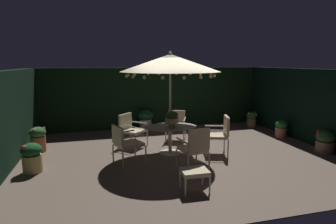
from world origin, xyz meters
The scene contains 19 objects.
ground_plane centered at (0.00, 0.00, -0.01)m, with size 8.54×6.74×0.02m, color brown.
hedge_backdrop_rear centered at (0.00, 3.22, 1.10)m, with size 8.54×0.30×2.20m, color black.
hedge_backdrop_left centered at (-4.12, 0.00, 1.10)m, with size 0.30×6.74×2.20m, color black.
hedge_backdrop_right centered at (4.12, 0.00, 1.10)m, with size 0.30×6.74×2.20m, color black.
patio_dining_table centered at (-0.24, 0.06, 0.57)m, with size 1.41×1.03×0.74m.
patio_umbrella centered at (-0.24, 0.06, 2.37)m, with size 2.54×2.54×2.66m.
centerpiece_planter centered at (-0.24, -0.12, 1.00)m, with size 0.34×0.34×0.46m.
patio_chair_north centered at (-1.46, -0.40, 0.55)m, with size 0.79×0.75×0.94m.
patio_chair_northeast centered at (-0.02, -1.23, 0.57)m, with size 0.65×0.68×0.99m.
patio_chair_east centered at (1.02, -0.30, 0.59)m, with size 0.71×0.70×1.01m.
patio_chair_southeast centered at (0.28, 1.26, 0.52)m, with size 0.76×0.78×0.90m.
patio_chair_south centered at (-1.17, 0.98, 0.54)m, with size 0.84×0.84×0.93m.
ottoman_footrest centered at (-0.36, -2.14, 0.36)m, with size 0.51×0.42×0.41m.
potted_plant_right_far centered at (3.63, 0.69, 0.29)m, with size 0.38×0.38×0.56m.
potted_plant_left_near centered at (3.54, 2.29, 0.30)m, with size 0.41×0.41×0.56m.
potted_plant_back_center centered at (-0.40, 2.83, 0.40)m, with size 0.56×0.56×0.73m.
potted_plant_back_right centered at (3.77, -0.92, 0.31)m, with size 0.47×0.47×0.60m.
potted_plant_front_corner centered at (-3.50, -0.41, 0.35)m, with size 0.44×0.44×0.66m.
potted_plant_left_far centered at (-3.64, 1.09, 0.37)m, with size 0.43×0.43×0.68m.
Camera 1 is at (-2.06, -6.71, 2.38)m, focal length 29.43 mm.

